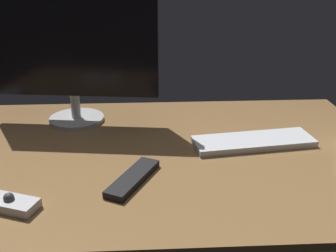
% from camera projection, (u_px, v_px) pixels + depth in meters
% --- Properties ---
extents(desk, '(1.40, 0.84, 0.02)m').
position_uv_depth(desk, '(148.00, 155.00, 1.17)').
color(desk, olive).
rests_on(desk, ground).
extents(monitor, '(0.56, 0.18, 0.44)m').
position_uv_depth(monitor, '(70.00, 51.00, 1.29)').
color(monitor, '#B9B9B9').
rests_on(monitor, desk).
extents(keyboard, '(0.37, 0.16, 0.02)m').
position_uv_depth(keyboard, '(253.00, 141.00, 1.21)').
color(keyboard, silver).
rests_on(keyboard, desk).
extents(media_remote, '(0.18, 0.11, 0.04)m').
position_uv_depth(media_remote, '(1.00, 202.00, 0.91)').
color(media_remote, '#B7B7BC').
rests_on(media_remote, desk).
extents(tv_remote, '(0.14, 0.20, 0.02)m').
position_uv_depth(tv_remote, '(133.00, 178.00, 1.01)').
color(tv_remote, black).
rests_on(tv_remote, desk).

